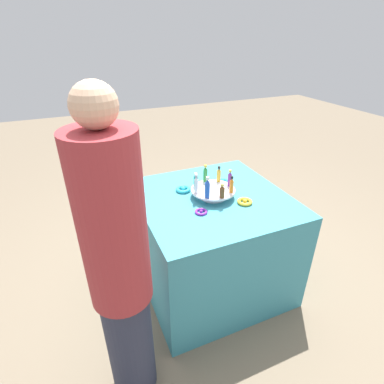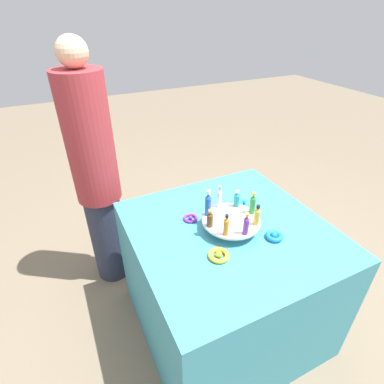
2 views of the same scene
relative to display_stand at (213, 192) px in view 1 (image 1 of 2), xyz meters
name	(u,v)px [view 1 (image 1 of 2)]	position (x,y,z in m)	size (l,w,h in m)	color
ground_plane	(210,280)	(0.00, 0.00, -0.81)	(12.00, 12.00, 0.00)	#756651
party_table	(211,242)	(0.00, 0.00, -0.43)	(1.00, 1.00, 0.77)	teal
display_stand	(213,192)	(0.00, 0.00, 0.00)	(0.30, 0.30, 0.06)	silver
bottle_gold	(219,175)	(0.09, 0.09, 0.07)	(0.03, 0.03, 0.11)	gold
bottle_green	(205,174)	(0.00, 0.13, 0.08)	(0.03, 0.03, 0.13)	#288438
bottle_teal	(196,180)	(-0.09, 0.09, 0.07)	(0.03, 0.03, 0.10)	teal
bottle_clear	(196,185)	(-0.13, 0.00, 0.08)	(0.03, 0.03, 0.13)	silver
bottle_blue	(207,188)	(-0.09, -0.09, 0.09)	(0.03, 0.03, 0.15)	#234CAD
bottle_brown	(222,191)	(0.00, -0.13, 0.06)	(0.03, 0.03, 0.10)	brown
bottle_orange	(232,185)	(0.09, -0.09, 0.07)	(0.03, 0.03, 0.12)	orange
bottle_purple	(230,179)	(0.13, 0.00, 0.08)	(0.03, 0.03, 0.12)	#702D93
ribbon_bow_blue	(223,182)	(0.16, 0.16, -0.03)	(0.09, 0.09, 0.03)	blue
ribbon_bow_teal	(183,189)	(-0.16, 0.16, -0.03)	(0.11, 0.11, 0.04)	#2DB7CC
ribbon_bow_purple	(201,212)	(-0.16, -0.16, -0.03)	(0.08, 0.08, 0.02)	purple
ribbon_bow_gold	(245,202)	(0.16, -0.16, -0.03)	(0.10, 0.10, 0.03)	gold
person_figure	(120,272)	(-0.74, -0.54, 0.02)	(0.28, 0.28, 1.64)	#282D42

